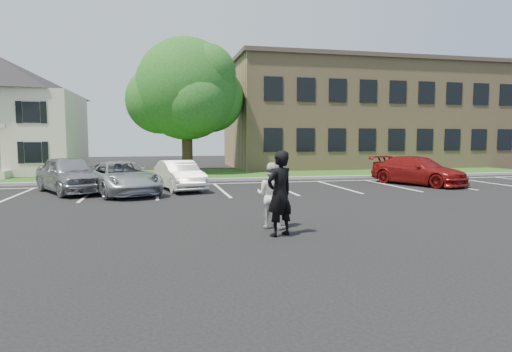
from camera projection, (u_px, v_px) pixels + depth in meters
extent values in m
plane|color=black|center=(264.00, 226.00, 11.38)|extent=(90.00, 90.00, 0.00)
cube|color=gray|center=(211.00, 180.00, 23.04)|extent=(40.00, 0.30, 0.15)
cube|color=#154C10|center=(204.00, 174.00, 26.92)|extent=(44.00, 8.00, 0.08)
cube|color=silver|center=(16.00, 196.00, 17.31)|extent=(0.12, 5.20, 0.01)
cube|color=silver|center=(89.00, 194.00, 17.92)|extent=(0.12, 5.20, 0.01)
cube|color=silver|center=(158.00, 192.00, 18.54)|extent=(0.12, 5.20, 0.01)
cube|color=silver|center=(222.00, 190.00, 19.16)|extent=(0.12, 5.20, 0.01)
cube|color=silver|center=(282.00, 188.00, 19.77)|extent=(0.12, 5.20, 0.01)
cube|color=silver|center=(338.00, 187.00, 20.39)|extent=(0.12, 5.20, 0.01)
cube|color=silver|center=(391.00, 185.00, 21.00)|extent=(0.12, 5.20, 0.01)
cube|color=silver|center=(441.00, 184.00, 21.62)|extent=(0.12, 5.20, 0.01)
cube|color=silver|center=(488.00, 183.00, 22.23)|extent=(0.12, 5.20, 0.01)
cube|color=silver|center=(241.00, 183.00, 22.09)|extent=(34.00, 0.12, 0.01)
cube|color=tan|center=(364.00, 118.00, 35.48)|extent=(22.00, 10.00, 8.00)
cube|color=#453931|center=(366.00, 67.00, 35.11)|extent=(22.40, 10.40, 0.30)
cube|color=black|center=(273.00, 140.00, 28.73)|extent=(1.30, 0.06, 1.60)
cube|color=black|center=(273.00, 89.00, 28.43)|extent=(1.30, 0.06, 1.60)
cube|color=black|center=(306.00, 140.00, 29.23)|extent=(1.30, 0.06, 1.60)
cube|color=black|center=(306.00, 90.00, 28.93)|extent=(1.30, 0.06, 1.60)
cube|color=black|center=(337.00, 140.00, 29.74)|extent=(1.30, 0.06, 1.60)
cube|color=black|center=(338.00, 90.00, 29.44)|extent=(1.30, 0.06, 1.60)
cube|color=black|center=(367.00, 140.00, 30.25)|extent=(1.30, 0.06, 1.60)
cube|color=black|center=(368.00, 91.00, 29.94)|extent=(1.30, 0.06, 1.60)
cube|color=black|center=(397.00, 140.00, 30.75)|extent=(1.30, 0.06, 1.60)
cube|color=black|center=(398.00, 92.00, 30.45)|extent=(1.30, 0.06, 1.60)
cube|color=black|center=(425.00, 140.00, 31.26)|extent=(1.30, 0.06, 1.60)
cube|color=black|center=(427.00, 93.00, 30.95)|extent=(1.30, 0.06, 1.60)
cube|color=black|center=(452.00, 140.00, 31.76)|extent=(1.30, 0.06, 1.60)
cube|color=black|center=(454.00, 93.00, 31.46)|extent=(1.30, 0.06, 1.60)
cube|color=black|center=(479.00, 140.00, 32.27)|extent=(1.30, 0.06, 1.60)
cube|color=black|center=(481.00, 94.00, 31.96)|extent=(1.30, 0.06, 1.60)
cube|color=black|center=(505.00, 140.00, 32.77)|extent=(1.30, 0.06, 1.60)
cube|color=black|center=(507.00, 95.00, 32.47)|extent=(1.30, 0.06, 1.60)
cylinder|color=black|center=(187.00, 149.00, 28.12)|extent=(0.70, 0.70, 3.20)
sphere|color=#214D0E|center=(186.00, 89.00, 27.77)|extent=(6.60, 6.60, 6.60)
sphere|color=#214D0E|center=(210.00, 98.00, 28.85)|extent=(4.60, 4.60, 4.60)
sphere|color=#214D0E|center=(160.00, 100.00, 27.85)|extent=(4.40, 4.40, 4.40)
sphere|color=#214D0E|center=(195.00, 101.00, 26.48)|extent=(4.00, 4.00, 4.00)
sphere|color=#214D0E|center=(176.00, 87.00, 29.17)|extent=(4.20, 4.20, 4.20)
sphere|color=#214D0E|center=(206.00, 74.00, 27.08)|extent=(3.80, 3.80, 3.80)
imported|color=black|center=(280.00, 194.00, 10.15)|extent=(0.88, 0.77, 2.04)
imported|color=silver|center=(272.00, 195.00, 11.05)|extent=(1.05, 1.02, 1.71)
imported|color=#A0A0A5|center=(70.00, 174.00, 18.23)|extent=(3.84, 4.96, 1.58)
imported|color=#B4B6BB|center=(122.00, 178.00, 17.81)|extent=(3.89, 5.38, 1.36)
imported|color=silver|center=(179.00, 175.00, 19.22)|extent=(2.31, 4.22, 1.32)
imported|color=maroon|center=(418.00, 171.00, 21.35)|extent=(3.77, 5.24, 1.41)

